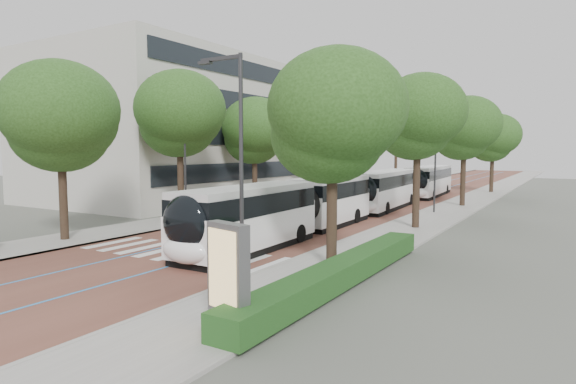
% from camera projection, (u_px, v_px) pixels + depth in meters
% --- Properties ---
extents(ground, '(160.00, 160.00, 0.00)m').
position_uv_depth(ground, '(164.00, 257.00, 22.40)').
color(ground, '#51544C').
rests_on(ground, ground).
extents(road, '(11.00, 140.00, 0.02)m').
position_uv_depth(road, '(415.00, 192.00, 56.46)').
color(road, brown).
rests_on(road, ground).
extents(sidewalk_left, '(4.00, 140.00, 0.12)m').
position_uv_depth(sidewalk_left, '(356.00, 189.00, 60.33)').
color(sidewalk_left, gray).
rests_on(sidewalk_left, ground).
extents(sidewalk_right, '(4.00, 140.00, 0.12)m').
position_uv_depth(sidewalk_right, '(483.00, 195.00, 52.57)').
color(sidewalk_right, gray).
rests_on(sidewalk_right, ground).
extents(kerb_left, '(0.20, 140.00, 0.14)m').
position_uv_depth(kerb_left, '(370.00, 190.00, 59.35)').
color(kerb_left, gray).
rests_on(kerb_left, ground).
extents(kerb_right, '(0.20, 140.00, 0.14)m').
position_uv_depth(kerb_right, '(465.00, 194.00, 53.55)').
color(kerb_right, gray).
rests_on(kerb_right, ground).
extents(zebra_crossing, '(10.55, 3.60, 0.01)m').
position_uv_depth(zebra_crossing, '(182.00, 253.00, 23.15)').
color(zebra_crossing, silver).
rests_on(zebra_crossing, ground).
extents(lane_line_left, '(0.12, 126.00, 0.01)m').
position_uv_depth(lane_line_left, '(402.00, 192.00, 57.28)').
color(lane_line_left, '#277CC5').
rests_on(lane_line_left, road).
extents(lane_line_right, '(0.12, 126.00, 0.01)m').
position_uv_depth(lane_line_right, '(429.00, 193.00, 55.63)').
color(lane_line_right, '#277CC5').
rests_on(lane_line_right, road).
extents(office_building, '(18.11, 40.00, 14.00)m').
position_uv_depth(office_building, '(220.00, 132.00, 55.71)').
color(office_building, beige).
rests_on(office_building, ground).
extents(hedge, '(1.20, 14.00, 0.80)m').
position_uv_depth(hedge, '(342.00, 271.00, 17.65)').
color(hedge, '#1D4819').
rests_on(hedge, sidewalk_right).
extents(streetlight_near, '(1.82, 0.20, 8.00)m').
position_uv_depth(streetlight_near, '(237.00, 155.00, 16.01)').
color(streetlight_near, '#303033').
rests_on(streetlight_near, sidewalk_right).
extents(streetlight_far, '(1.82, 0.20, 8.00)m').
position_uv_depth(streetlight_far, '(433.00, 152.00, 37.29)').
color(streetlight_far, '#303033').
rests_on(streetlight_far, sidewalk_right).
extents(lamp_post_left, '(0.14, 0.14, 8.00)m').
position_uv_depth(lamp_post_left, '(185.00, 163.00, 32.01)').
color(lamp_post_left, '#303033').
rests_on(lamp_post_left, sidewalk_left).
extents(trees_left, '(6.26, 60.94, 9.85)m').
position_uv_depth(trees_left, '(283.00, 130.00, 44.96)').
color(trees_left, black).
rests_on(trees_left, ground).
extents(trees_right, '(5.68, 47.64, 9.08)m').
position_uv_depth(trees_right, '(449.00, 132.00, 36.86)').
color(trees_right, black).
rests_on(trees_right, ground).
extents(lead_bus, '(2.93, 18.45, 3.20)m').
position_uv_depth(lead_bus, '(288.00, 210.00, 26.92)').
color(lead_bus, black).
rests_on(lead_bus, ground).
extents(bus_queued_0, '(3.17, 12.51, 3.20)m').
position_uv_depth(bus_queued_0, '(384.00, 190.00, 40.36)').
color(bus_queued_0, white).
rests_on(bus_queued_0, ground).
extents(bus_queued_1, '(3.13, 12.51, 3.20)m').
position_uv_depth(bus_queued_1, '(428.00, 181.00, 51.58)').
color(bus_queued_1, white).
rests_on(bus_queued_1, ground).
extents(ad_panel, '(1.45, 0.71, 2.92)m').
position_uv_depth(ad_panel, '(228.00, 274.00, 12.88)').
color(ad_panel, '#59595B').
rests_on(ad_panel, sidewalk_right).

